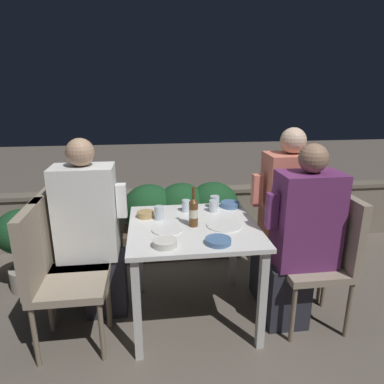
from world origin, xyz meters
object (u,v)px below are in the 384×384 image
Objects in this scene: chair_right_near at (328,249)px; person_purple_stripe at (300,239)px; chair_left_far at (64,244)px; chair_left_near at (52,266)px; chair_right_far at (307,229)px; beer_bottle at (194,211)px; person_coral_top at (283,216)px; person_white_polo at (92,231)px; potted_plant at (23,241)px.

person_purple_stripe is (-0.21, -0.00, 0.09)m from chair_right_near.
chair_left_far is 1.67m from person_purple_stripe.
chair_left_near is 1.00× the size of chair_right_far.
person_purple_stripe is 0.75m from beer_bottle.
chair_left_far is at bearing 170.59° from chair_right_near.
beer_bottle is at bearing 168.44° from person_purple_stripe.
chair_left_far is 1.00× the size of chair_right_far.
person_purple_stripe is at bearing 0.28° from chair_left_near.
chair_left_near is 1.00× the size of chair_left_far.
chair_right_near is at bearing -59.40° from person_coral_top.
chair_right_far is (0.21, 0.34, -0.09)m from person_purple_stripe.
chair_right_near is 0.97m from beer_bottle.
person_white_polo reaches higher than chair_right_far.
chair_left_far and chair_right_near have the same top height.
person_coral_top is 1.95× the size of potted_plant.
chair_right_near reaches higher than potted_plant.
chair_left_far is 0.23m from person_white_polo.
person_white_polo reaches higher than chair_left_near.
chair_left_near is at bearing -168.05° from person_coral_top.
chair_left_near is at bearing -169.35° from chair_right_far.
person_white_polo is 0.75m from beer_bottle.
chair_left_near is 0.70× the size of person_coral_top.
person_purple_stripe reaches higher than beer_bottle.
potted_plant is at bearing 157.38° from beer_bottle.
beer_bottle is (-0.72, 0.15, 0.18)m from person_purple_stripe.
person_coral_top is 2.12m from potted_plant.
person_coral_top is (1.44, 0.03, 0.03)m from person_white_polo.
chair_left_far is 0.72× the size of person_white_polo.
chair_left_near is 0.73× the size of person_purple_stripe.
person_purple_stripe reaches higher than potted_plant.
chair_left_near is at bearing -170.48° from beer_bottle.
chair_left_near is at bearing -179.75° from chair_right_near.
potted_plant is at bearing 120.83° from chair_left_near.
person_purple_stripe is at bearing -180.00° from chair_right_near.
person_coral_top is at bearing 11.95° from chair_left_near.
person_purple_stripe is at bearing -10.58° from chair_left_far.
chair_right_near is 3.48× the size of beer_bottle.
person_purple_stripe reaches higher than chair_left_near.
person_coral_top is at bearing 15.00° from beer_bottle.
chair_left_far reaches higher than potted_plant.
person_coral_top reaches higher than chair_right_far.
beer_bottle is (0.92, -0.16, 0.27)m from chair_left_far.
person_white_polo is at bearing 167.92° from person_purple_stripe.
chair_left_near and chair_right_far have the same top height.
beer_bottle is (-0.72, -0.19, 0.14)m from person_coral_top.
potted_plant is at bearing 161.06° from person_purple_stripe.
person_coral_top is 4.96× the size of beer_bottle.
chair_left_far is 1.00× the size of chair_right_near.
person_white_polo is 1.64m from chair_right_far.
potted_plant is at bearing 170.81° from chair_right_far.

